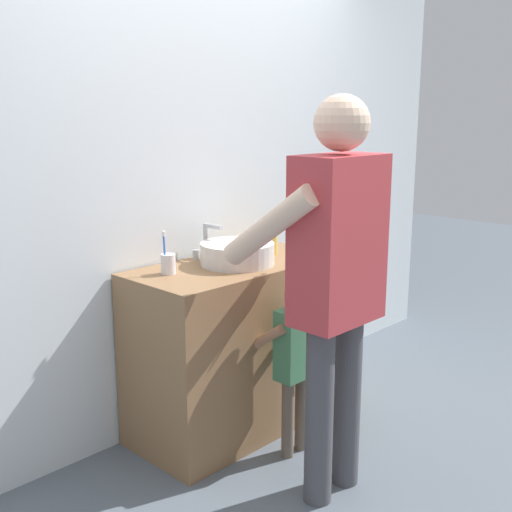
{
  "coord_description": "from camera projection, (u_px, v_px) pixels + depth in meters",
  "views": [
    {
      "loc": [
        -2.18,
        -1.96,
        1.65
      ],
      "look_at": [
        0.0,
        0.15,
        0.95
      ],
      "focal_mm": 44.85,
      "sensor_mm": 36.0,
      "label": 1
    }
  ],
  "objects": [
    {
      "name": "ground_plane",
      "position": [
        277.0,
        444.0,
        3.22
      ],
      "size": [
        14.0,
        14.0,
        0.0
      ],
      "primitive_type": "plane",
      "color": "slate"
    },
    {
      "name": "back_wall",
      "position": [
        191.0,
        168.0,
        3.34
      ],
      "size": [
        4.4,
        0.08,
        2.7
      ],
      "color": "silver",
      "rests_on": "ground"
    },
    {
      "name": "vanity_cabinet",
      "position": [
        235.0,
        346.0,
        3.33
      ],
      "size": [
        1.11,
        0.54,
        0.89
      ],
      "primitive_type": "cube",
      "color": "olive",
      "rests_on": "ground"
    },
    {
      "name": "sink_basin",
      "position": [
        237.0,
        253.0,
        3.2
      ],
      "size": [
        0.37,
        0.37,
        0.11
      ],
      "color": "silver",
      "rests_on": "vanity_cabinet"
    },
    {
      "name": "faucet",
      "position": [
        207.0,
        242.0,
        3.35
      ],
      "size": [
        0.18,
        0.14,
        0.18
      ],
      "color": "#B7BABF",
      "rests_on": "vanity_cabinet"
    },
    {
      "name": "toothbrush_cup",
      "position": [
        168.0,
        263.0,
        3.02
      ],
      "size": [
        0.07,
        0.07,
        0.21
      ],
      "color": "silver",
      "rests_on": "vanity_cabinet"
    },
    {
      "name": "soap_bottle",
      "position": [
        272.0,
        242.0,
        3.42
      ],
      "size": [
        0.06,
        0.06,
        0.17
      ],
      "color": "gold",
      "rests_on": "vanity_cabinet"
    },
    {
      "name": "child_toddler",
      "position": [
        294.0,
        353.0,
        3.04
      ],
      "size": [
        0.26,
        0.27,
        0.86
      ],
      "color": "#6B5B4C",
      "rests_on": "ground"
    },
    {
      "name": "adult_parent",
      "position": [
        334.0,
        265.0,
        2.61
      ],
      "size": [
        0.53,
        0.56,
        1.71
      ],
      "color": "#47474C",
      "rests_on": "ground"
    }
  ]
}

